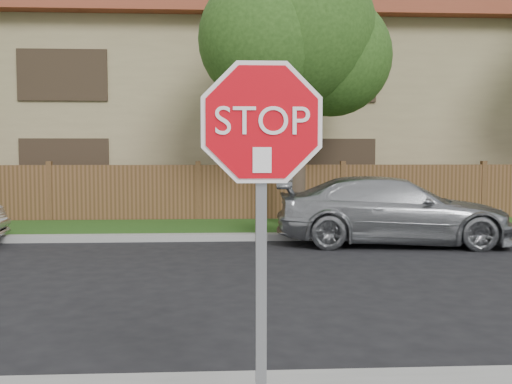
{
  "coord_description": "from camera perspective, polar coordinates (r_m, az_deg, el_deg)",
  "views": [
    {
      "loc": [
        0.66,
        -5.01,
        1.98
      ],
      "look_at": [
        0.89,
        -0.9,
        1.7
      ],
      "focal_mm": 42.0,
      "sensor_mm": 36.0,
      "label": 1
    }
  ],
  "objects": [
    {
      "name": "far_curb",
      "position": [
        13.31,
        -6.06,
        -4.32
      ],
      "size": [
        70.0,
        0.3,
        0.15
      ],
      "primitive_type": "cube",
      "color": "gray",
      "rests_on": "ground"
    },
    {
      "name": "sedan_right",
      "position": [
        13.02,
        12.92,
        -1.74
      ],
      "size": [
        5.14,
        2.58,
        1.43
      ],
      "primitive_type": "imported",
      "rotation": [
        0.0,
        0.0,
        1.45
      ],
      "color": "#9A9DA0",
      "rests_on": "ground"
    },
    {
      "name": "grass_strip",
      "position": [
        14.95,
        -5.75,
        -3.47
      ],
      "size": [
        70.0,
        3.0,
        0.12
      ],
      "primitive_type": "cube",
      "color": "#1E4714",
      "rests_on": "ground"
    },
    {
      "name": "apartment_building",
      "position": [
        22.07,
        -4.99,
        7.94
      ],
      "size": [
        35.2,
        9.2,
        7.2
      ],
      "color": "#9B8A60",
      "rests_on": "ground"
    },
    {
      "name": "ground",
      "position": [
        5.43,
        -10.45,
        -17.56
      ],
      "size": [
        90.0,
        90.0,
        0.0
      ],
      "primitive_type": "plane",
      "color": "black",
      "rests_on": "ground"
    },
    {
      "name": "fence",
      "position": [
        16.46,
        -5.52,
        -0.2
      ],
      "size": [
        70.0,
        0.12,
        1.6
      ],
      "primitive_type": "cube",
      "color": "#4C331B",
      "rests_on": "ground"
    },
    {
      "name": "stop_sign",
      "position": [
        3.54,
        0.53,
        1.45
      ],
      "size": [
        1.01,
        0.13,
        2.55
      ],
      "color": "gray",
      "rests_on": "sidewalk_near"
    },
    {
      "name": "tree_mid",
      "position": [
        14.98,
        4.1,
        15.07
      ],
      "size": [
        4.8,
        3.9,
        7.35
      ],
      "color": "#382B21",
      "rests_on": "ground"
    }
  ]
}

